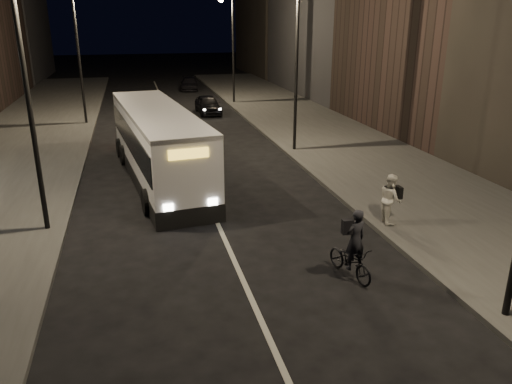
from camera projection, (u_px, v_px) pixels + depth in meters
ground at (238, 269)px, 14.19m from camera, size 180.00×180.00×0.00m
sidewalk_right at (331, 139)px, 28.91m from camera, size 7.00×70.00×0.16m
sidewalk_left at (15, 158)px, 25.06m from camera, size 7.00×70.00×0.16m
streetlight_right_mid at (292, 47)px, 24.61m from camera, size 1.20×0.44×8.12m
streetlight_right_far at (230, 36)px, 39.26m from camera, size 1.20×0.44×8.12m
streetlight_left_near at (33, 67)px, 14.87m from camera, size 1.20×0.44×8.12m
streetlight_left_far at (82, 41)px, 31.35m from camera, size 1.20×0.44×8.12m
city_bus at (158, 142)px, 21.51m from camera, size 3.79×11.67×3.09m
cyclist_on_bicycle at (352, 255)px, 13.50m from camera, size 1.03×1.87×2.05m
pedestrian_woman at (391, 199)px, 16.71m from camera, size 0.77×0.92×1.71m
car_near at (208, 105)px, 36.72m from camera, size 1.68×3.96×1.34m
car_mid at (157, 104)px, 36.85m from camera, size 1.96×4.29×1.36m
car_far at (189, 84)px, 48.79m from camera, size 2.08×4.20×1.17m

